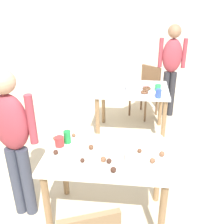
# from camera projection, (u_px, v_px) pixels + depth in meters

# --- Properties ---
(ground_plane) EXTENTS (6.40, 6.40, 0.00)m
(ground_plane) POSITION_uv_depth(u_px,v_px,m) (101.00, 204.00, 2.76)
(ground_plane) COLOR beige
(wall_back) EXTENTS (6.40, 0.10, 2.60)m
(wall_back) POSITION_uv_depth(u_px,v_px,m) (123.00, 32.00, 5.08)
(wall_back) COLOR beige
(wall_back) RESTS_ON ground_plane
(dining_table_near) EXTENTS (1.10, 0.68, 0.75)m
(dining_table_near) POSITION_uv_depth(u_px,v_px,m) (107.00, 165.00, 2.34)
(dining_table_near) COLOR silver
(dining_table_near) RESTS_ON ground_plane
(dining_table_far) EXTENTS (1.06, 0.75, 0.75)m
(dining_table_far) POSITION_uv_depth(u_px,v_px,m) (132.00, 95.00, 3.85)
(dining_table_far) COLOR silver
(dining_table_far) RESTS_ON ground_plane
(chair_far_table) EXTENTS (0.56, 0.56, 0.87)m
(chair_far_table) POSITION_uv_depth(u_px,v_px,m) (147.00, 88.00, 4.54)
(chair_far_table) COLOR brown
(chair_far_table) RESTS_ON ground_plane
(person_girl_near) EXTENTS (0.45, 0.21, 1.50)m
(person_girl_near) POSITION_uv_depth(u_px,v_px,m) (13.00, 136.00, 2.29)
(person_girl_near) COLOR #383D4C
(person_girl_near) RESTS_ON ground_plane
(person_adult_far) EXTENTS (0.45, 0.21, 1.57)m
(person_adult_far) POSITION_uv_depth(u_px,v_px,m) (171.00, 63.00, 4.32)
(person_adult_far) COLOR #28282D
(person_adult_far) RESTS_ON ground_plane
(mixing_bowl) EXTENTS (0.19, 0.19, 0.07)m
(mixing_bowl) POSITION_uv_depth(u_px,v_px,m) (153.00, 141.00, 2.42)
(mixing_bowl) COLOR white
(mixing_bowl) RESTS_ON dining_table_near
(soda_can) EXTENTS (0.07, 0.07, 0.12)m
(soda_can) POSITION_uv_depth(u_px,v_px,m) (67.00, 137.00, 2.44)
(soda_can) COLOR #198438
(soda_can) RESTS_ON dining_table_near
(fork_near) EXTENTS (0.17, 0.02, 0.01)m
(fork_near) POSITION_uv_depth(u_px,v_px,m) (106.00, 146.00, 2.41)
(fork_near) COLOR silver
(fork_near) RESTS_ON dining_table_near
(cup_near_0) EXTENTS (0.08, 0.08, 0.11)m
(cup_near_0) POSITION_uv_depth(u_px,v_px,m) (129.00, 157.00, 2.16)
(cup_near_0) COLOR white
(cup_near_0) RESTS_ON dining_table_near
(cup_near_1) EXTENTS (0.08, 0.08, 0.09)m
(cup_near_1) POSITION_uv_depth(u_px,v_px,m) (59.00, 142.00, 2.39)
(cup_near_1) COLOR red
(cup_near_1) RESTS_ON dining_table_near
(cake_ball_0) EXTENTS (0.05, 0.05, 0.05)m
(cake_ball_0) POSITION_uv_depth(u_px,v_px,m) (113.00, 170.00, 2.06)
(cake_ball_0) COLOR #3D2319
(cake_ball_0) RESTS_ON dining_table_near
(cake_ball_1) EXTENTS (0.05, 0.05, 0.05)m
(cake_ball_1) POSITION_uv_depth(u_px,v_px,m) (162.00, 154.00, 2.25)
(cake_ball_1) COLOR brown
(cake_ball_1) RESTS_ON dining_table_near
(cake_ball_2) EXTENTS (0.04, 0.04, 0.04)m
(cake_ball_2) POSITION_uv_depth(u_px,v_px,m) (140.00, 151.00, 2.30)
(cake_ball_2) COLOR brown
(cake_ball_2) RESTS_ON dining_table_near
(cake_ball_3) EXTENTS (0.04, 0.04, 0.04)m
(cake_ball_3) POSITION_uv_depth(u_px,v_px,m) (55.00, 138.00, 2.49)
(cake_ball_3) COLOR brown
(cake_ball_3) RESTS_ON dining_table_near
(cake_ball_4) EXTENTS (0.04, 0.04, 0.04)m
(cake_ball_4) POSITION_uv_depth(u_px,v_px,m) (82.00, 160.00, 2.18)
(cake_ball_4) COLOR #3D2319
(cake_ball_4) RESTS_ON dining_table_near
(cake_ball_5) EXTENTS (0.05, 0.05, 0.05)m
(cake_ball_5) POSITION_uv_depth(u_px,v_px,m) (91.00, 147.00, 2.35)
(cake_ball_5) COLOR brown
(cake_ball_5) RESTS_ON dining_table_near
(cake_ball_6) EXTENTS (0.04, 0.04, 0.04)m
(cake_ball_6) POSITION_uv_depth(u_px,v_px,m) (74.00, 135.00, 2.55)
(cake_ball_6) COLOR brown
(cake_ball_6) RESTS_ON dining_table_near
(cake_ball_7) EXTENTS (0.05, 0.05, 0.05)m
(cake_ball_7) POSITION_uv_depth(u_px,v_px,m) (103.00, 159.00, 2.18)
(cake_ball_7) COLOR brown
(cake_ball_7) RESTS_ON dining_table_near
(cake_ball_8) EXTENTS (0.04, 0.04, 0.04)m
(cake_ball_8) POSITION_uv_depth(u_px,v_px,m) (56.00, 152.00, 2.28)
(cake_ball_8) COLOR #3D2319
(cake_ball_8) RESTS_ON dining_table_near
(cake_ball_9) EXTENTS (0.05, 0.05, 0.05)m
(cake_ball_9) POSITION_uv_depth(u_px,v_px,m) (109.00, 161.00, 2.16)
(cake_ball_9) COLOR #3D2319
(cake_ball_9) RESTS_ON dining_table_near
(cake_ball_10) EXTENTS (0.05, 0.05, 0.05)m
(cake_ball_10) POSITION_uv_depth(u_px,v_px,m) (152.00, 161.00, 2.17)
(cake_ball_10) COLOR brown
(cake_ball_10) RESTS_ON dining_table_near
(pitcher_far) EXTENTS (0.12, 0.12, 0.23)m
(pitcher_far) POSITION_uv_depth(u_px,v_px,m) (131.00, 85.00, 3.60)
(pitcher_far) COLOR white
(pitcher_far) RESTS_ON dining_table_far
(cup_far_0) EXTENTS (0.08, 0.08, 0.09)m
(cup_far_0) POSITION_uv_depth(u_px,v_px,m) (158.00, 88.00, 3.70)
(cup_far_0) COLOR green
(cup_far_0) RESTS_ON dining_table_far
(cup_far_1) EXTENTS (0.08, 0.08, 0.11)m
(cup_far_1) POSITION_uv_depth(u_px,v_px,m) (137.00, 79.00, 4.02)
(cup_far_1) COLOR white
(cup_far_1) RESTS_ON dining_table_far
(cup_far_2) EXTENTS (0.08, 0.08, 0.12)m
(cup_far_2) POSITION_uv_depth(u_px,v_px,m) (158.00, 94.00, 3.45)
(cup_far_2) COLOR #3351B2
(cup_far_2) RESTS_ON dining_table_far
(donut_far_0) EXTENTS (0.11, 0.11, 0.03)m
(donut_far_0) POSITION_uv_depth(u_px,v_px,m) (144.00, 92.00, 3.61)
(donut_far_0) COLOR brown
(donut_far_0) RESTS_ON dining_table_far
(donut_far_1) EXTENTS (0.12, 0.12, 0.03)m
(donut_far_1) POSITION_uv_depth(u_px,v_px,m) (146.00, 85.00, 3.87)
(donut_far_1) COLOR pink
(donut_far_1) RESTS_ON dining_table_far
(donut_far_2) EXTENTS (0.12, 0.12, 0.04)m
(donut_far_2) POSITION_uv_depth(u_px,v_px,m) (147.00, 88.00, 3.75)
(donut_far_2) COLOR brown
(donut_far_2) RESTS_ON dining_table_far
(donut_far_3) EXTENTS (0.12, 0.12, 0.04)m
(donut_far_3) POSITION_uv_depth(u_px,v_px,m) (109.00, 86.00, 3.83)
(donut_far_3) COLOR white
(donut_far_3) RESTS_ON dining_table_far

